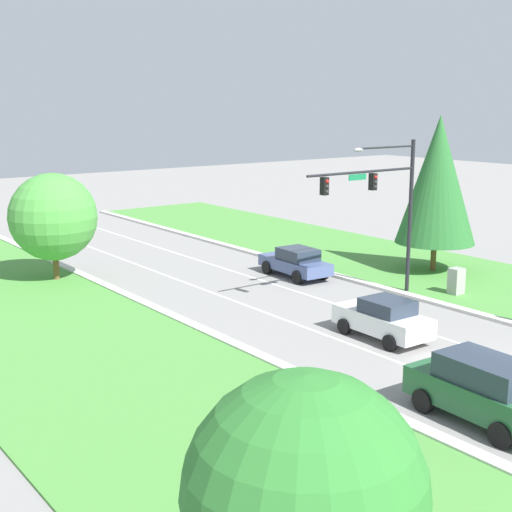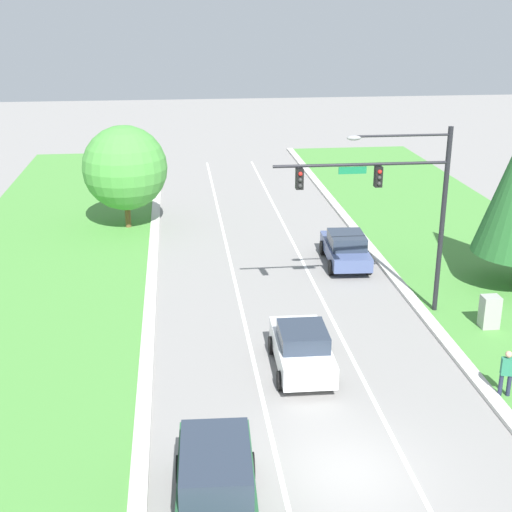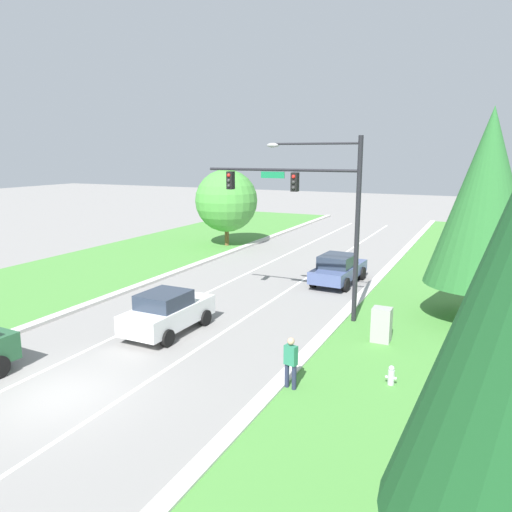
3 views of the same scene
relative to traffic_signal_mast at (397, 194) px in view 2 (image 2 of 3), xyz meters
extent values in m
plane|color=gray|center=(-4.25, -10.24, -5.14)|extent=(160.00, 160.00, 0.00)
cube|color=beige|center=(-9.90, -10.24, -5.07)|extent=(0.50, 90.00, 0.15)
cube|color=white|center=(-6.05, -10.24, -5.14)|extent=(0.14, 81.00, 0.01)
cube|color=white|center=(-2.45, -10.24, -5.14)|extent=(0.14, 81.00, 0.01)
cylinder|color=black|center=(1.98, 0.01, -1.27)|extent=(0.20, 0.20, 7.75)
cylinder|color=black|center=(-1.47, 0.01, 1.21)|extent=(6.89, 0.12, 0.12)
cube|color=#147042|center=(-1.81, 0.01, 0.99)|extent=(1.10, 0.04, 0.28)
cylinder|color=black|center=(0.08, 0.01, 2.30)|extent=(3.79, 0.09, 0.09)
ellipsoid|color=gray|center=(-1.81, 0.01, 2.25)|extent=(0.56, 0.28, 0.20)
cube|color=black|center=(-0.78, 0.01, 0.71)|extent=(0.28, 0.32, 0.80)
sphere|color=red|center=(-0.78, -0.16, 0.94)|extent=(0.16, 0.16, 0.16)
sphere|color=#2D2D2D|center=(-0.78, -0.16, 0.71)|extent=(0.16, 0.16, 0.16)
sphere|color=#2D2D2D|center=(-0.78, -0.16, 0.48)|extent=(0.16, 0.16, 0.16)
cube|color=black|center=(-3.88, 0.01, 0.71)|extent=(0.28, 0.32, 0.80)
sphere|color=red|center=(-3.88, -0.16, 0.94)|extent=(0.16, 0.16, 0.16)
sphere|color=#2D2D2D|center=(-3.88, -0.16, 0.71)|extent=(0.16, 0.16, 0.16)
sphere|color=#2D2D2D|center=(-3.88, -0.16, 0.48)|extent=(0.16, 0.16, 0.16)
cube|color=white|center=(-4.45, -4.28, -4.42)|extent=(1.90, 4.25, 0.79)
cube|color=#283342|center=(-4.45, -4.54, -3.73)|extent=(1.66, 1.93, 0.58)
cylinder|color=black|center=(-3.54, -3.00, -4.81)|extent=(0.25, 0.67, 0.66)
cylinder|color=black|center=(-5.30, -2.96, -4.81)|extent=(0.25, 0.67, 0.66)
cylinder|color=black|center=(-3.60, -5.61, -4.81)|extent=(0.25, 0.67, 0.66)
cylinder|color=black|center=(-5.36, -5.57, -4.81)|extent=(0.25, 0.67, 0.66)
cube|color=#235633|center=(-7.89, -11.54, -4.31)|extent=(2.12, 4.73, 0.91)
cube|color=#283342|center=(-7.90, -11.66, -3.49)|extent=(1.85, 2.86, 0.75)
cylinder|color=black|center=(-6.89, -10.14, -4.77)|extent=(0.27, 0.76, 0.75)
cylinder|color=black|center=(-8.76, -10.06, -4.77)|extent=(0.27, 0.76, 0.75)
cube|color=#475684|center=(-0.44, 6.05, -4.45)|extent=(2.09, 4.70, 0.64)
cube|color=#283342|center=(-0.45, 5.77, -3.81)|extent=(1.77, 2.16, 0.64)
cylinder|color=black|center=(0.54, 7.42, -4.77)|extent=(0.28, 0.75, 0.74)
cylinder|color=black|center=(-1.25, 7.53, -4.77)|extent=(0.28, 0.75, 0.74)
cylinder|color=black|center=(0.38, 4.57, -4.77)|extent=(0.28, 0.75, 0.74)
cylinder|color=black|center=(-1.42, 4.67, -4.77)|extent=(0.28, 0.75, 0.74)
cube|color=#9E9E99|center=(3.51, -1.87, -4.45)|extent=(0.70, 0.60, 1.39)
cylinder|color=#232842|center=(1.71, -6.89, -4.72)|extent=(0.14, 0.14, 0.84)
cylinder|color=#232842|center=(1.96, -6.94, -4.72)|extent=(0.14, 0.14, 0.84)
cube|color=#287556|center=(1.83, -6.91, -4.00)|extent=(0.42, 0.30, 0.60)
sphere|color=tan|center=(1.83, -6.91, -3.56)|extent=(0.22, 0.22, 0.22)
cylinder|color=brown|center=(-11.40, 13.25, -4.27)|extent=(0.32, 0.32, 1.75)
sphere|color=#47933D|center=(-11.40, 13.25, -1.63)|extent=(4.72, 4.72, 4.72)
camera|label=1|loc=(-25.51, -23.53, 4.33)|focal=50.00mm
camera|label=2|loc=(-8.59, -26.32, 7.15)|focal=50.00mm
camera|label=3|loc=(6.90, -19.99, 1.91)|focal=35.00mm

